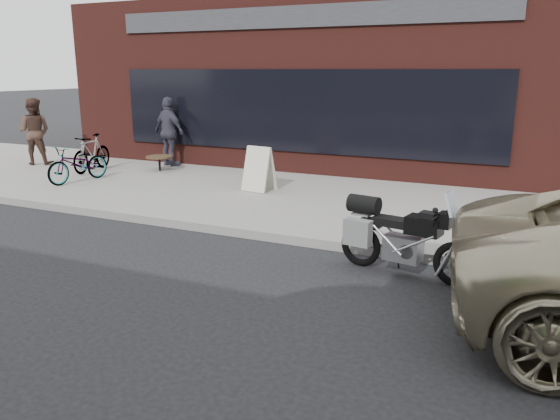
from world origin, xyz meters
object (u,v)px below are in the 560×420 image
object	(u,v)px
bicycle_rear	(92,153)
cafe_patron_right	(169,132)
motorcycle	(397,236)
bicycle_front	(78,164)
cafe_table	(159,157)
cafe_patron_left	(34,131)
sandwich_sign	(259,169)

from	to	relation	value
bicycle_rear	cafe_patron_right	distance (m)	2.08
motorcycle	bicycle_front	bearing A→B (deg)	173.62
motorcycle	cafe_table	xyz separation A→B (m)	(-7.15, 4.38, -0.02)
bicycle_rear	cafe_patron_right	bearing A→B (deg)	40.56
cafe_table	cafe_patron_left	xyz separation A→B (m)	(-3.71, -0.56, 0.55)
motorcycle	cafe_table	bearing A→B (deg)	159.12
sandwich_sign	cafe_table	distance (m)	3.55
motorcycle	cafe_table	distance (m)	8.39
motorcycle	sandwich_sign	world-z (taller)	motorcycle
cafe_patron_left	cafe_patron_right	distance (m)	3.74
motorcycle	sandwich_sign	distance (m)	5.04
cafe_table	bicycle_rear	bearing A→B (deg)	-153.55
motorcycle	bicycle_front	world-z (taller)	motorcycle
bicycle_front	sandwich_sign	distance (m)	4.33
cafe_table	cafe_patron_left	size ratio (longest dim) A/B	0.37
cafe_patron_right	cafe_patron_left	bearing A→B (deg)	36.46
bicycle_front	bicycle_rear	distance (m)	1.37
cafe_patron_left	cafe_patron_right	xyz separation A→B (m)	(3.49, 1.34, 0.02)
cafe_table	motorcycle	bearing A→B (deg)	-31.46
motorcycle	bicycle_front	size ratio (longest dim) A/B	1.19
bicycle_rear	cafe_patron_right	size ratio (longest dim) A/B	0.85
bicycle_front	bicycle_rear	world-z (taller)	bicycle_rear
sandwich_sign	motorcycle	bearing A→B (deg)	-33.80
bicycle_front	sandwich_sign	bearing A→B (deg)	20.02
bicycle_front	cafe_patron_right	distance (m)	2.84
bicycle_rear	sandwich_sign	xyz separation A→B (m)	(4.93, -0.25, 0.01)
motorcycle	cafe_patron_left	distance (m)	11.53
bicycle_front	bicycle_rear	xyz separation A→B (m)	(-0.70, 1.18, 0.04)
motorcycle	cafe_table	world-z (taller)	motorcycle
motorcycle	cafe_patron_right	size ratio (longest dim) A/B	1.04
bicycle_front	cafe_table	distance (m)	2.11
cafe_patron_right	bicycle_rear	bearing A→B (deg)	64.99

